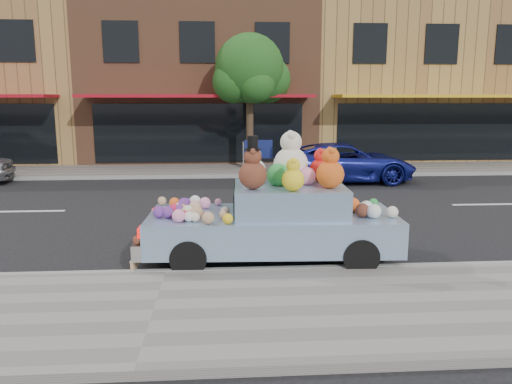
{
  "coord_description": "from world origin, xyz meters",
  "views": [
    {
      "loc": [
        0.92,
        -12.71,
        2.86
      ],
      "look_at": [
        1.5,
        -4.3,
        1.25
      ],
      "focal_mm": 35.0,
      "sensor_mm": 36.0,
      "label": 1
    }
  ],
  "objects": [
    {
      "name": "far_sidewalk",
      "position": [
        0.0,
        6.5,
        0.06
      ],
      "size": [
        60.0,
        3.0,
        0.12
      ],
      "primitive_type": "cube",
      "color": "gray",
      "rests_on": "ground"
    },
    {
      "name": "near_sidewalk",
      "position": [
        0.0,
        -6.5,
        0.06
      ],
      "size": [
        60.0,
        3.0,
        0.12
      ],
      "primitive_type": "cube",
      "color": "gray",
      "rests_on": "ground"
    },
    {
      "name": "storefront_mid",
      "position": [
        0.0,
        11.97,
        3.64
      ],
      "size": [
        10.0,
        9.8,
        7.3
      ],
      "color": "#8F593C",
      "rests_on": "ground"
    },
    {
      "name": "storefront_right",
      "position": [
        10.0,
        11.97,
        3.64
      ],
      "size": [
        10.0,
        9.8,
        7.3
      ],
      "color": "#A07C43",
      "rests_on": "ground"
    },
    {
      "name": "street_tree",
      "position": [
        2.03,
        6.55,
        3.69
      ],
      "size": [
        3.0,
        2.7,
        5.22
      ],
      "color": "#38281C",
      "rests_on": "ground"
    },
    {
      "name": "far_kerb",
      "position": [
        0.0,
        5.0,
        0.07
      ],
      "size": [
        60.0,
        0.12,
        0.13
      ],
      "primitive_type": "cube",
      "color": "gray",
      "rests_on": "ground"
    },
    {
      "name": "near_kerb",
      "position": [
        0.0,
        -5.0,
        0.07
      ],
      "size": [
        60.0,
        0.12,
        0.13
      ],
      "primitive_type": "cube",
      "color": "gray",
      "rests_on": "ground"
    },
    {
      "name": "art_car",
      "position": [
        1.82,
        -4.21,
        0.8
      ],
      "size": [
        4.55,
        1.92,
        2.27
      ],
      "rotation": [
        0.0,
        0.0,
        -0.04
      ],
      "color": "black",
      "rests_on": "ground"
    },
    {
      "name": "car_blue",
      "position": [
        5.09,
        3.93,
        0.66
      ],
      "size": [
        4.79,
        2.25,
        1.32
      ],
      "primitive_type": "imported",
      "rotation": [
        0.0,
        0.0,
        1.56
      ],
      "color": "navy",
      "rests_on": "ground"
    },
    {
      "name": "ground",
      "position": [
        0.0,
        0.0,
        0.0
      ],
      "size": [
        120.0,
        120.0,
        0.0
      ],
      "primitive_type": "plane",
      "color": "black",
      "rests_on": "ground"
    }
  ]
}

